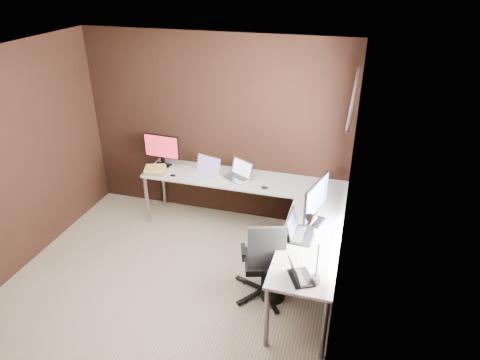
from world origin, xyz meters
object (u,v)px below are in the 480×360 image
drawer_pedestal (310,232)px  laptop_black_big (297,231)px  desk_lamp (312,240)px  laptop_silver (239,174)px  wastebasket (273,286)px  laptop_black_small (298,275)px  monitor_right (316,199)px  monitor_left (162,149)px  laptop_white (206,172)px  book_stack (155,170)px  office_chair (264,274)px

drawer_pedestal → laptop_black_big: laptop_black_big is taller
drawer_pedestal → desk_lamp: desk_lamp is taller
laptop_silver → wastebasket: bearing=-30.7°
laptop_silver → wastebasket: 1.60m
laptop_black_big → laptop_black_small: bearing=-168.4°
desk_lamp → drawer_pedestal: bearing=97.2°
monitor_right → desk_lamp: 0.93m
desk_lamp → laptop_silver: bearing=125.6°
drawer_pedestal → wastebasket: (-0.27, -0.91, -0.15)m
monitor_left → laptop_black_small: (2.18, -1.83, -0.21)m
laptop_black_big → desk_lamp: 0.73m
laptop_white → laptop_black_big: 1.72m
desk_lamp → wastebasket: bearing=134.3°
monitor_left → wastebasket: monitor_left is taller
monitor_right → desk_lamp: (0.07, -0.92, 0.12)m
monitor_right → desk_lamp: desk_lamp is taller
laptop_white → drawer_pedestal: bearing=5.4°
book_stack → office_chair: size_ratio=0.33×
laptop_white → office_chair: 1.69m
drawer_pedestal → monitor_left: 2.27m
laptop_white → laptop_black_big: (1.38, -1.03, 0.00)m
laptop_black_big → wastebasket: size_ratio=1.22×
laptop_silver → laptop_black_small: 2.05m
book_stack → desk_lamp: 2.75m
laptop_silver → drawer_pedestal: bearing=9.5°
laptop_silver → book_stack: laptop_silver is taller
book_stack → wastebasket: (1.86, -1.10, -0.62)m
drawer_pedestal → laptop_black_small: laptop_black_small is taller
laptop_white → laptop_black_small: (1.50, -1.70, -0.01)m
drawer_pedestal → laptop_black_big: size_ratio=1.63×
drawer_pedestal → monitor_right: 0.82m
monitor_right → book_stack: monitor_right is taller
book_stack → wastebasket: size_ratio=1.05×
laptop_silver → laptop_black_big: (0.94, -1.08, 0.00)m
laptop_black_small → monitor_left: bearing=22.7°
laptop_black_small → office_chair: (-0.42, 0.51, -0.49)m
monitor_left → desk_lamp: bearing=-34.9°
laptop_black_big → laptop_black_small: laptop_black_big is taller
laptop_white → wastebasket: size_ratio=1.40×
monitor_right → laptop_white: bearing=79.6°
desk_lamp → wastebasket: desk_lamp is taller
laptop_black_small → book_stack: 2.69m
wastebasket → laptop_white: bearing=134.4°
laptop_silver → office_chair: 1.49m
desk_lamp → office_chair: bearing=139.8°
laptop_black_small → desk_lamp: size_ratio=0.51×
drawer_pedestal → office_chair: size_ratio=0.62×
monitor_left → laptop_silver: (1.11, -0.08, -0.20)m
monitor_right → wastebasket: 1.04m
monitor_right → laptop_black_small: size_ratio=1.82×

